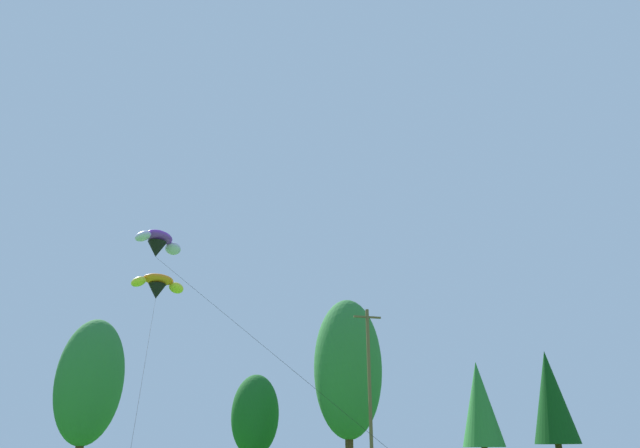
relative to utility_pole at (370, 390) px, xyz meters
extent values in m
ellipsoid|color=#2D7033|center=(-20.73, 8.05, 0.99)|extent=(5.17, 5.17, 9.81)
ellipsoid|color=#19561E|center=(-7.07, 10.56, -1.27)|extent=(4.17, 4.17, 6.88)
ellipsoid|color=#2D7033|center=(0.16, 6.06, 2.47)|extent=(5.83, 5.83, 11.72)
cone|color=#2D7033|center=(14.31, 9.61, 0.03)|extent=(3.92, 3.92, 7.79)
cone|color=#0F3D14|center=(20.83, 7.68, 0.66)|extent=(4.14, 4.14, 8.53)
cylinder|color=brown|center=(0.00, 0.00, -0.27)|extent=(0.26, 0.26, 12.65)
cube|color=brown|center=(0.00, 0.00, 5.45)|extent=(2.20, 0.14, 0.14)
ellipsoid|color=orange|center=(-15.79, -3.02, 6.48)|extent=(2.40, 1.96, 0.88)
ellipsoid|color=yellow|center=(-14.58, -2.54, 6.11)|extent=(1.44, 1.40, 1.09)
ellipsoid|color=yellow|center=(-17.00, -3.50, 6.11)|extent=(1.36, 1.33, 1.09)
cone|color=black|center=(-15.84, -2.91, 5.68)|extent=(1.52, 1.52, 1.00)
cylinder|color=black|center=(-15.67, -8.95, 0.10)|extent=(0.35, 12.09, 10.16)
ellipsoid|color=purple|center=(-15.85, -6.70, 8.16)|extent=(2.32, 2.35, 0.90)
ellipsoid|color=silver|center=(-14.97, -5.76, 7.80)|extent=(1.39, 1.47, 1.11)
ellipsoid|color=silver|center=(-16.74, -7.63, 7.80)|extent=(1.47, 1.41, 1.11)
cone|color=black|center=(-15.93, -6.62, 7.37)|extent=(1.63, 1.63, 0.99)
cylinder|color=black|center=(-10.45, -13.12, 0.95)|extent=(10.98, 13.03, 11.87)
camera|label=1|loc=(-13.78, -40.47, -4.30)|focal=31.03mm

